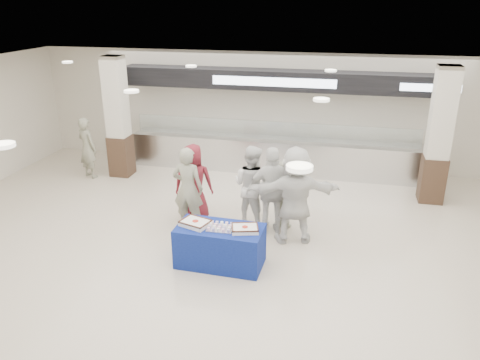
% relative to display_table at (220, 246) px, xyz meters
% --- Properties ---
extents(ground, '(14.00, 14.00, 0.00)m').
position_rel_display_table_xyz_m(ground, '(0.16, -0.28, -0.38)').
color(ground, beige).
rests_on(ground, ground).
extents(serving_line, '(8.70, 0.85, 2.80)m').
position_rel_display_table_xyz_m(serving_line, '(0.16, 5.12, 0.78)').
color(serving_line, silver).
rests_on(serving_line, ground).
extents(column_left, '(0.55, 0.55, 3.20)m').
position_rel_display_table_xyz_m(column_left, '(-3.84, 3.92, 1.15)').
color(column_left, '#332217').
rests_on(column_left, ground).
extents(column_right, '(0.55, 0.55, 3.20)m').
position_rel_display_table_xyz_m(column_right, '(4.16, 3.92, 1.15)').
color(column_right, '#332217').
rests_on(column_right, ground).
extents(display_table, '(1.57, 0.83, 0.75)m').
position_rel_display_table_xyz_m(display_table, '(0.00, 0.00, 0.00)').
color(display_table, navy).
rests_on(display_table, ground).
extents(sheet_cake_left, '(0.59, 0.52, 0.10)m').
position_rel_display_table_xyz_m(sheet_cake_left, '(-0.45, -0.01, 0.43)').
color(sheet_cake_left, white).
rests_on(sheet_cake_left, display_table).
extents(sheet_cake_right, '(0.54, 0.46, 0.10)m').
position_rel_display_table_xyz_m(sheet_cake_right, '(0.46, -0.02, 0.42)').
color(sheet_cake_right, white).
rests_on(sheet_cake_right, display_table).
extents(cupcake_tray, '(0.45, 0.34, 0.07)m').
position_rel_display_table_xyz_m(cupcake_tray, '(0.02, -0.05, 0.41)').
color(cupcake_tray, silver).
rests_on(cupcake_tray, display_table).
extents(civilian_maroon, '(0.93, 0.71, 1.70)m').
position_rel_display_table_xyz_m(civilian_maroon, '(-1.05, 1.72, 0.47)').
color(civilian_maroon, maroon).
rests_on(civilian_maroon, ground).
extents(soldier_a, '(0.66, 0.44, 1.78)m').
position_rel_display_table_xyz_m(soldier_a, '(-1.02, 1.28, 0.51)').
color(soldier_a, gray).
rests_on(soldier_a, ground).
extents(chef_tall, '(1.02, 0.91, 1.74)m').
position_rel_display_table_xyz_m(chef_tall, '(0.21, 1.80, 0.49)').
color(chef_tall, white).
rests_on(chef_tall, ground).
extents(chef_short, '(1.16, 0.74, 1.84)m').
position_rel_display_table_xyz_m(chef_short, '(0.71, 1.47, 0.54)').
color(chef_short, white).
rests_on(chef_short, ground).
extents(soldier_b, '(1.04, 0.73, 1.47)m').
position_rel_display_table_xyz_m(soldier_b, '(0.94, 1.78, 0.36)').
color(soldier_b, gray).
rests_on(soldier_b, ground).
extents(civilian_white, '(1.92, 1.03, 1.97)m').
position_rel_display_table_xyz_m(civilian_white, '(1.19, 1.20, 0.61)').
color(civilian_white, white).
rests_on(civilian_white, ground).
extents(soldier_bg, '(0.71, 0.61, 1.65)m').
position_rel_display_table_xyz_m(soldier_bg, '(-4.62, 3.56, 0.45)').
color(soldier_bg, gray).
rests_on(soldier_bg, ground).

